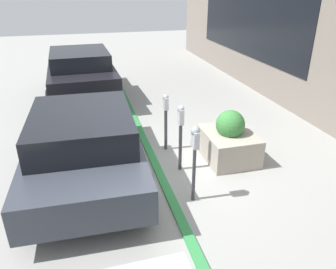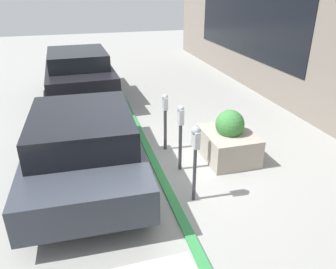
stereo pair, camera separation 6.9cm
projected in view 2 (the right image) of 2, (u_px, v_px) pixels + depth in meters
ground_plane at (163, 173)px, 6.48m from camera, size 40.00×40.00×0.00m
curb_strip at (159, 173)px, 6.45m from camera, size 24.50×0.16×0.04m
parking_meter_nearest at (196, 147)px, 5.27m from camera, size 0.18×0.15×1.38m
parking_meter_second at (181, 128)px, 6.24m from camera, size 0.16×0.13×1.36m
parking_meter_middle at (165, 114)px, 7.05m from camera, size 0.15×0.13×1.29m
planter_box at (228, 141)px, 6.86m from camera, size 1.21×1.00×1.09m
parked_car_middle at (84, 144)px, 6.03m from camera, size 4.23×2.08×1.38m
parked_car_rear at (79, 73)px, 10.31m from camera, size 4.21×2.08×1.54m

